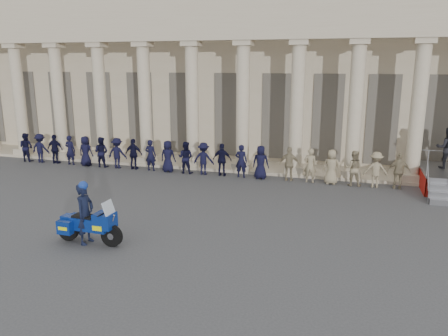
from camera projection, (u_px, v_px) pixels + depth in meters
ground at (147, 224)px, 14.68m from camera, size 90.00×90.00×0.00m
building at (249, 75)px, 27.36m from camera, size 40.00×12.50×9.00m
officer_rank at (185, 157)px, 21.26m from camera, size 19.90×0.59×1.56m
motorcycle at (90, 224)px, 12.96m from camera, size 2.18×0.89×1.40m
rider at (85, 213)px, 12.91m from camera, size 0.45×0.68×1.93m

